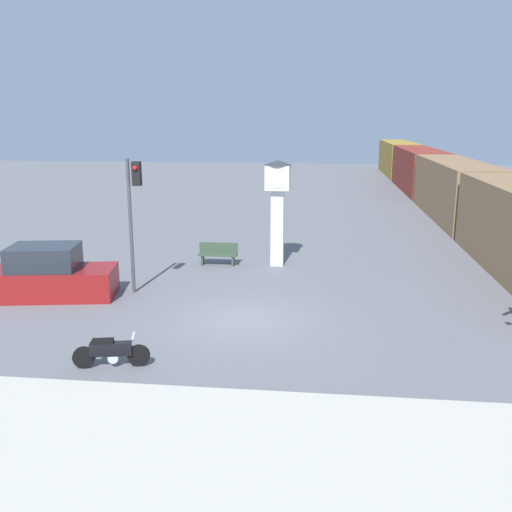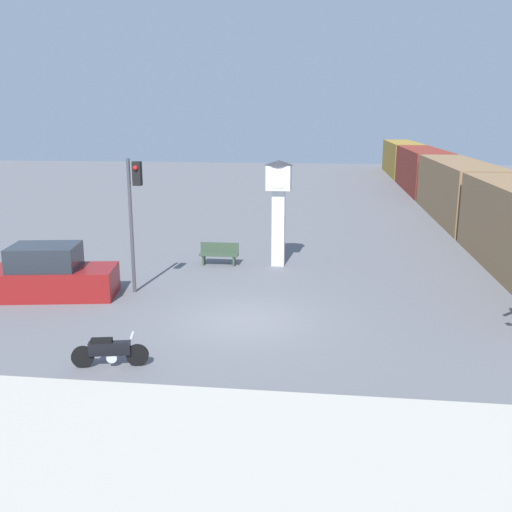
{
  "view_description": "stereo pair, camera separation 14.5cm",
  "coord_description": "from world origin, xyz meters",
  "px_view_note": "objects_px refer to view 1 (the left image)",
  "views": [
    {
      "loc": [
        2.22,
        -16.14,
        6.0
      ],
      "look_at": [
        0.2,
        1.47,
        1.66
      ],
      "focal_mm": 40.0,
      "sensor_mm": 36.0,
      "label": 1
    },
    {
      "loc": [
        2.36,
        -16.12,
        6.0
      ],
      "look_at": [
        0.2,
        1.47,
        1.66
      ],
      "focal_mm": 40.0,
      "sensor_mm": 36.0,
      "label": 2
    }
  ],
  "objects_px": {
    "traffic_light": "(133,203)",
    "motorcycle": "(111,352)",
    "bench": "(218,253)",
    "parked_car": "(50,276)",
    "freight_train": "(434,178)",
    "clock_tower": "(278,196)"
  },
  "relations": [
    {
      "from": "motorcycle",
      "to": "freight_train",
      "type": "xyz_separation_m",
      "value": [
        13.05,
        29.78,
        1.3
      ]
    },
    {
      "from": "clock_tower",
      "to": "bench",
      "type": "distance_m",
      "value": 3.41
    },
    {
      "from": "freight_train",
      "to": "motorcycle",
      "type": "bearing_deg",
      "value": -113.66
    },
    {
      "from": "bench",
      "to": "motorcycle",
      "type": "bearing_deg",
      "value": -94.73
    },
    {
      "from": "traffic_light",
      "to": "bench",
      "type": "xyz_separation_m",
      "value": [
        2.12,
        4.09,
        -2.69
      ]
    },
    {
      "from": "freight_train",
      "to": "parked_car",
      "type": "height_order",
      "value": "freight_train"
    },
    {
      "from": "clock_tower",
      "to": "bench",
      "type": "height_order",
      "value": "clock_tower"
    },
    {
      "from": "traffic_light",
      "to": "bench",
      "type": "bearing_deg",
      "value": 62.62
    },
    {
      "from": "freight_train",
      "to": "traffic_light",
      "type": "relative_size",
      "value": 11.52
    },
    {
      "from": "clock_tower",
      "to": "motorcycle",
      "type": "bearing_deg",
      "value": -107.47
    },
    {
      "from": "parked_car",
      "to": "clock_tower",
      "type": "bearing_deg",
      "value": 25.83
    },
    {
      "from": "freight_train",
      "to": "bench",
      "type": "relative_size",
      "value": 33.47
    },
    {
      "from": "freight_train",
      "to": "parked_car",
      "type": "bearing_deg",
      "value": -124.82
    },
    {
      "from": "motorcycle",
      "to": "freight_train",
      "type": "bearing_deg",
      "value": 54.58
    },
    {
      "from": "traffic_light",
      "to": "bench",
      "type": "relative_size",
      "value": 2.91
    },
    {
      "from": "motorcycle",
      "to": "bench",
      "type": "xyz_separation_m",
      "value": [
        0.84,
        10.11,
        0.09
      ]
    },
    {
      "from": "traffic_light",
      "to": "parked_car",
      "type": "xyz_separation_m",
      "value": [
        -2.78,
        -0.83,
        -2.43
      ]
    },
    {
      "from": "parked_car",
      "to": "bench",
      "type": "bearing_deg",
      "value": 35.63
    },
    {
      "from": "traffic_light",
      "to": "motorcycle",
      "type": "bearing_deg",
      "value": -77.97
    },
    {
      "from": "clock_tower",
      "to": "traffic_light",
      "type": "bearing_deg",
      "value": -136.17
    },
    {
      "from": "parked_car",
      "to": "motorcycle",
      "type": "bearing_deg",
      "value": -61.47
    },
    {
      "from": "motorcycle",
      "to": "parked_car",
      "type": "relative_size",
      "value": 0.42
    }
  ]
}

